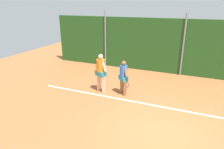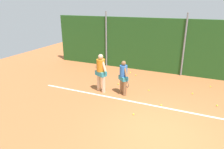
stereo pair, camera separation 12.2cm
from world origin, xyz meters
TOP-DOWN VIEW (x-y plane):
  - ground_plane at (0.00, 1.87)m, footprint 26.37×26.37m
  - hedge_fence_backdrop at (0.00, 6.36)m, footprint 17.14×0.25m
  - fence_post_left at (-4.94, 6.19)m, footprint 0.10×0.10m
  - fence_post_center at (0.00, 6.19)m, footprint 0.10×0.10m
  - court_baseline_paint at (0.00, 1.73)m, footprint 12.53×0.10m
  - player_foreground_near at (-3.35, 2.19)m, footprint 0.73×0.53m
  - player_midcourt at (-2.24, 2.30)m, footprint 0.63×0.53m
  - tennis_ball_3 at (-1.19, 0.66)m, footprint 0.07×0.07m
  - tennis_ball_5 at (-1.20, 3.15)m, footprint 0.07×0.07m
  - tennis_ball_6 at (1.62, 4.90)m, footprint 0.07×0.07m
  - tennis_ball_7 at (-2.46, 5.04)m, footprint 0.07×0.07m
  - tennis_ball_8 at (-2.92, 5.35)m, footprint 0.07×0.07m
  - tennis_ball_9 at (0.81, 3.63)m, footprint 0.07×0.07m
  - tennis_ball_10 at (-0.34, 1.85)m, footprint 0.07×0.07m
  - tennis_ball_11 at (-2.90, 3.30)m, footprint 0.07×0.07m
  - tennis_ball_12 at (1.83, 2.77)m, footprint 0.07×0.07m

SIDE VIEW (x-z plane):
  - ground_plane at x=0.00m, z-range 0.00..0.00m
  - court_baseline_paint at x=0.00m, z-range 0.00..0.01m
  - tennis_ball_3 at x=-1.19m, z-range 0.00..0.07m
  - tennis_ball_5 at x=-1.20m, z-range 0.00..0.07m
  - tennis_ball_6 at x=1.62m, z-range 0.00..0.07m
  - tennis_ball_7 at x=-2.46m, z-range 0.00..0.07m
  - tennis_ball_8 at x=-2.92m, z-range 0.00..0.07m
  - tennis_ball_9 at x=0.81m, z-range 0.00..0.07m
  - tennis_ball_10 at x=-0.34m, z-range 0.00..0.07m
  - tennis_ball_11 at x=-2.90m, z-range 0.00..0.07m
  - tennis_ball_12 at x=1.83m, z-range 0.00..0.07m
  - player_midcourt at x=-2.24m, z-range 0.10..1.75m
  - player_foreground_near at x=-3.35m, z-range 0.12..2.00m
  - hedge_fence_backdrop at x=0.00m, z-range 0.00..3.29m
  - fence_post_left at x=-4.94m, z-range 0.00..3.63m
  - fence_post_center at x=0.00m, z-range 0.00..3.63m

